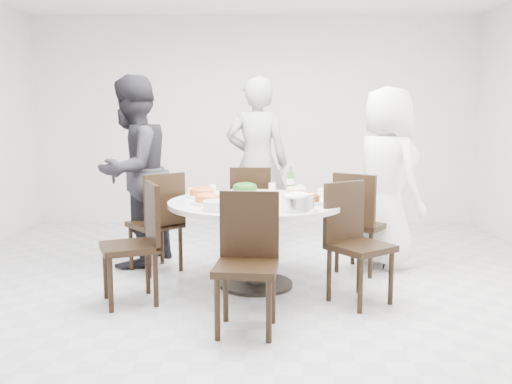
{
  "coord_description": "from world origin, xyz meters",
  "views": [
    {
      "loc": [
        0.1,
        -4.42,
        1.47
      ],
      "look_at": [
        0.04,
        0.2,
        0.82
      ],
      "focal_mm": 38.0,
      "sensor_mm": 36.0,
      "label": 1
    }
  ],
  "objects_px": {
    "dining_table": "(256,244)",
    "chair_nw": "(155,222)",
    "diner_left": "(133,172)",
    "chair_n": "(251,210)",
    "chair_se": "(361,244)",
    "chair_sw": "(129,244)",
    "chair_s": "(246,264)",
    "soup_bowl": "(218,206)",
    "diner_right": "(386,178)",
    "diner_middle": "(257,163)",
    "beverage_bottle": "(291,180)",
    "chair_ne": "(362,222)",
    "rice_bowl": "(298,204)"
  },
  "relations": [
    {
      "from": "dining_table",
      "to": "chair_ne",
      "type": "relative_size",
      "value": 1.58
    },
    {
      "from": "diner_left",
      "to": "dining_table",
      "type": "bearing_deg",
      "value": 82.1
    },
    {
      "from": "diner_left",
      "to": "diner_middle",
      "type": "bearing_deg",
      "value": 143.37
    },
    {
      "from": "chair_ne",
      "to": "diner_middle",
      "type": "height_order",
      "value": "diner_middle"
    },
    {
      "from": "diner_middle",
      "to": "soup_bowl",
      "type": "distance_m",
      "value": 1.93
    },
    {
      "from": "diner_middle",
      "to": "soup_bowl",
      "type": "bearing_deg",
      "value": 86.08
    },
    {
      "from": "dining_table",
      "to": "chair_ne",
      "type": "xyz_separation_m",
      "value": [
        1.0,
        0.47,
        0.1
      ]
    },
    {
      "from": "dining_table",
      "to": "diner_left",
      "type": "xyz_separation_m",
      "value": [
        -1.22,
        0.68,
        0.56
      ]
    },
    {
      "from": "chair_ne",
      "to": "beverage_bottle",
      "type": "xyz_separation_m",
      "value": [
        -0.68,
        0.04,
        0.4
      ]
    },
    {
      "from": "dining_table",
      "to": "chair_n",
      "type": "relative_size",
      "value": 1.58
    },
    {
      "from": "chair_ne",
      "to": "diner_right",
      "type": "xyz_separation_m",
      "value": [
        0.26,
        0.2,
        0.4
      ]
    },
    {
      "from": "chair_n",
      "to": "chair_nw",
      "type": "relative_size",
      "value": 1.0
    },
    {
      "from": "chair_n",
      "to": "chair_s",
      "type": "distance_m",
      "value": 2.14
    },
    {
      "from": "dining_table",
      "to": "soup_bowl",
      "type": "height_order",
      "value": "soup_bowl"
    },
    {
      "from": "chair_sw",
      "to": "chair_s",
      "type": "xyz_separation_m",
      "value": [
        0.94,
        -0.57,
        0.0
      ]
    },
    {
      "from": "chair_sw",
      "to": "soup_bowl",
      "type": "xyz_separation_m",
      "value": [
        0.7,
        -0.02,
        0.31
      ]
    },
    {
      "from": "dining_table",
      "to": "chair_ne",
      "type": "bearing_deg",
      "value": 25.03
    },
    {
      "from": "diner_middle",
      "to": "soup_bowl",
      "type": "height_order",
      "value": "diner_middle"
    },
    {
      "from": "chair_nw",
      "to": "diner_left",
      "type": "height_order",
      "value": "diner_left"
    },
    {
      "from": "chair_nw",
      "to": "chair_sw",
      "type": "relative_size",
      "value": 1.0
    },
    {
      "from": "chair_sw",
      "to": "diner_middle",
      "type": "relative_size",
      "value": 0.5
    },
    {
      "from": "chair_nw",
      "to": "diner_middle",
      "type": "xyz_separation_m",
      "value": [
        0.96,
        0.98,
        0.47
      ]
    },
    {
      "from": "chair_ne",
      "to": "dining_table",
      "type": "bearing_deg",
      "value": 60.23
    },
    {
      "from": "chair_ne",
      "to": "beverage_bottle",
      "type": "relative_size",
      "value": 3.8
    },
    {
      "from": "chair_nw",
      "to": "diner_right",
      "type": "distance_m",
      "value": 2.27
    },
    {
      "from": "chair_n",
      "to": "chair_sw",
      "type": "distance_m",
      "value": 1.82
    },
    {
      "from": "chair_n",
      "to": "chair_se",
      "type": "height_order",
      "value": "same"
    },
    {
      "from": "chair_nw",
      "to": "chair_sw",
      "type": "bearing_deg",
      "value": 46.91
    },
    {
      "from": "chair_nw",
      "to": "chair_n",
      "type": "bearing_deg",
      "value": 175.17
    },
    {
      "from": "chair_s",
      "to": "diner_right",
      "type": "relative_size",
      "value": 0.54
    },
    {
      "from": "chair_nw",
      "to": "soup_bowl",
      "type": "relative_size",
      "value": 4.03
    },
    {
      "from": "chair_sw",
      "to": "diner_middle",
      "type": "xyz_separation_m",
      "value": [
        0.99,
        1.89,
        0.47
      ]
    },
    {
      "from": "diner_left",
      "to": "chair_nw",
      "type": "bearing_deg",
      "value": 69.28
    },
    {
      "from": "diner_right",
      "to": "diner_middle",
      "type": "relative_size",
      "value": 0.92
    },
    {
      "from": "chair_nw",
      "to": "chair_se",
      "type": "height_order",
      "value": "same"
    },
    {
      "from": "dining_table",
      "to": "chair_sw",
      "type": "xyz_separation_m",
      "value": [
        -0.99,
        -0.45,
        0.1
      ]
    },
    {
      "from": "chair_sw",
      "to": "chair_s",
      "type": "bearing_deg",
      "value": 36.37
    },
    {
      "from": "chair_sw",
      "to": "chair_s",
      "type": "relative_size",
      "value": 1.0
    },
    {
      "from": "chair_s",
      "to": "rice_bowl",
      "type": "height_order",
      "value": "chair_s"
    },
    {
      "from": "chair_nw",
      "to": "diner_left",
      "type": "relative_size",
      "value": 0.51
    },
    {
      "from": "dining_table",
      "to": "diner_right",
      "type": "xyz_separation_m",
      "value": [
        1.26,
        0.67,
        0.5
      ]
    },
    {
      "from": "chair_nw",
      "to": "soup_bowl",
      "type": "height_order",
      "value": "chair_nw"
    },
    {
      "from": "chair_nw",
      "to": "chair_sw",
      "type": "height_order",
      "value": "same"
    },
    {
      "from": "beverage_bottle",
      "to": "dining_table",
      "type": "bearing_deg",
      "value": -122.71
    },
    {
      "from": "chair_nw",
      "to": "chair_s",
      "type": "xyz_separation_m",
      "value": [
        0.91,
        -1.47,
        0.0
      ]
    },
    {
      "from": "rice_bowl",
      "to": "beverage_bottle",
      "type": "xyz_separation_m",
      "value": [
        -0.01,
        0.98,
        0.07
      ]
    },
    {
      "from": "diner_middle",
      "to": "diner_right",
      "type": "bearing_deg",
      "value": 153.11
    },
    {
      "from": "chair_n",
      "to": "diner_middle",
      "type": "height_order",
      "value": "diner_middle"
    },
    {
      "from": "soup_bowl",
      "to": "diner_right",
      "type": "bearing_deg",
      "value": 36.11
    },
    {
      "from": "dining_table",
      "to": "chair_nw",
      "type": "relative_size",
      "value": 1.58
    }
  ]
}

